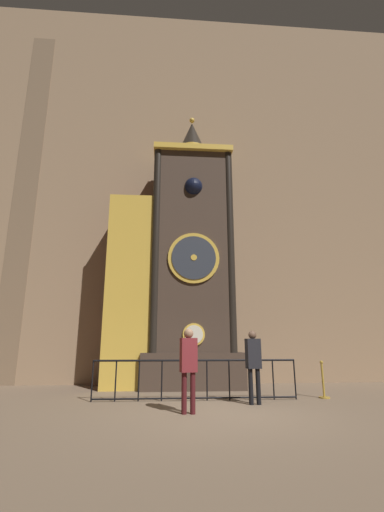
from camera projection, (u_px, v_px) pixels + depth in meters
ground_plane at (218, 414)px, 6.97m from camera, size 28.00×28.00×0.00m
cathedral_back_wall at (193, 179)px, 14.03m from camera, size 24.00×0.32×15.89m
clock_tower at (177, 266)px, 11.81m from camera, size 4.47×1.77×9.88m
railing_fence at (196, 377)px, 8.72m from camera, size 5.22×0.05×1.00m
visitor_near at (189, 362)px, 7.24m from camera, size 0.38×0.28×1.71m
visitor_far at (253, 360)px, 8.27m from camera, size 0.37×0.26×1.70m
stanchion_post at (323, 386)px, 9.02m from camera, size 0.28×0.28×0.95m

